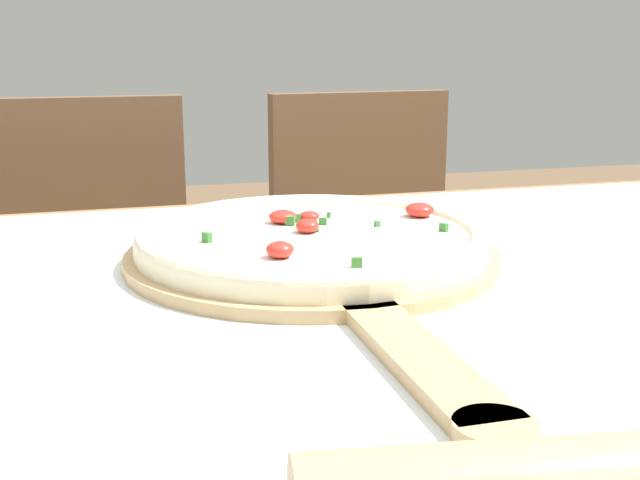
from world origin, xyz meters
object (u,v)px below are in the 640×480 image
chair_left (91,308)px  chair_right (376,284)px  pizza (312,238)px  pizza_peel (319,262)px

chair_left → chair_right: 0.55m
pizza → chair_left: size_ratio=0.39×
pizza_peel → pizza: size_ratio=1.71×
pizza → chair_left: bearing=108.3°
chair_left → chair_right: size_ratio=1.00×
pizza_peel → chair_left: size_ratio=0.67×
chair_left → chair_right: bearing=-0.7°
pizza_peel → chair_right: chair_right is taller
pizza → chair_right: (0.32, 0.70, -0.28)m
pizza → chair_right: size_ratio=0.39×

